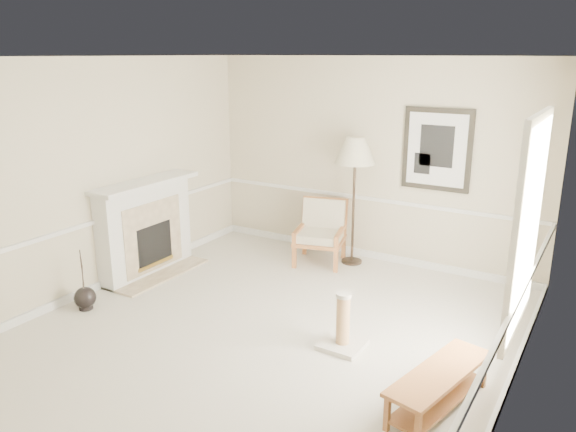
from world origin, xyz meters
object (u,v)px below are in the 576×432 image
object	(u,v)px
armchair	(321,229)
scratching_post	(343,330)
floor_lamp	(355,154)
bench	(439,383)
floor_vase	(85,298)

from	to	relation	value
armchair	scratching_post	world-z (taller)	armchair
floor_lamp	scratching_post	distance (m)	2.85
floor_lamp	bench	xyz separation A→B (m)	(2.10, -2.80, -1.36)
floor_vase	scratching_post	xyz separation A→B (m)	(3.01, 0.76, 0.05)
floor_vase	bench	distance (m)	4.17
floor_vase	scratching_post	world-z (taller)	floor_vase
floor_vase	bench	size ratio (longest dim) A/B	0.59
floor_vase	armchair	distance (m)	3.34
floor_vase	floor_lamp	bearing A→B (deg)	55.91
armchair	scratching_post	bearing A→B (deg)	-72.37
floor_vase	bench	xyz separation A→B (m)	(4.16, 0.25, 0.10)
scratching_post	bench	bearing A→B (deg)	-23.86
armchair	bench	bearing A→B (deg)	-61.46
bench	armchair	bearing A→B (deg)	133.65
floor_lamp	scratching_post	bearing A→B (deg)	-67.48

